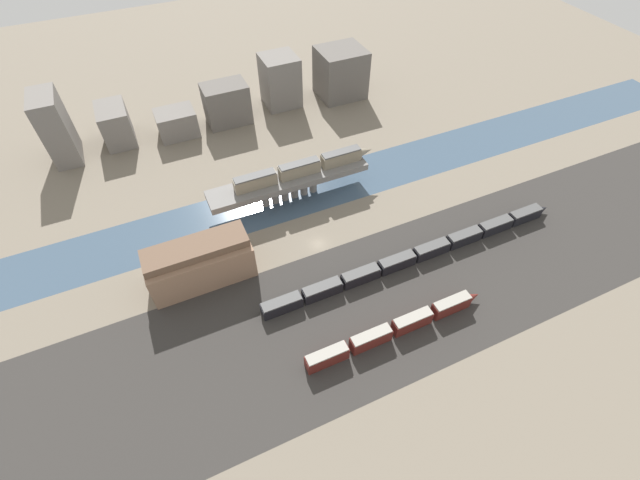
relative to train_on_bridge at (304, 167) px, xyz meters
name	(u,v)px	position (x,y,z in m)	size (l,w,h in m)	color
ground_plane	(318,244)	(-5.03, -21.07, -9.97)	(400.00, 400.00, 0.00)	#756B5B
railbed_yard	(358,311)	(-5.03, -45.07, -9.96)	(280.00, 42.00, 0.01)	#33302D
river_water	(290,197)	(-5.03, 0.00, -9.96)	(320.00, 18.70, 0.01)	#3D5166
bridge	(289,182)	(-5.03, 0.00, -3.74)	(48.83, 8.69, 7.92)	slate
train_on_bridge	(304,167)	(0.00, 0.00, 0.00)	(44.08, 3.17, 4.18)	gray
train_yard_near	(396,328)	(0.11, -53.87, -7.94)	(46.35, 2.79, 4.13)	#5B1E19
train_yard_mid	(418,254)	(17.39, -36.91, -8.21)	(89.10, 3.12, 3.58)	black
warehouse_building	(200,262)	(-36.58, -19.07, -4.13)	(25.86, 11.16, 12.28)	#937056
city_block_far_left	(56,128)	(-65.54, 49.88, 1.27)	(8.06, 15.06, 22.48)	slate
city_block_left	(116,124)	(-48.41, 52.46, -3.57)	(9.56, 14.76, 12.79)	slate
city_block_center	(177,123)	(-28.86, 47.74, -5.38)	(13.36, 10.38, 9.17)	slate
city_block_right	(227,104)	(-10.10, 48.46, -2.76)	(15.65, 10.66, 14.41)	#605B56
city_block_far_right	(280,81)	(12.21, 52.37, -0.64)	(12.95, 12.89, 18.65)	slate
city_block_tall	(341,73)	(36.02, 49.03, -0.87)	(17.34, 15.58, 18.19)	#605B56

